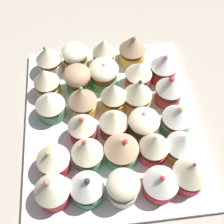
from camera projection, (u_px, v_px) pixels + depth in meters
The scene contains 30 objects.
ground_plane at pixel (112, 126), 64.02cm from camera, with size 180.00×180.00×3.00cm, color #B2A899.
baking_tray at pixel (112, 121), 62.27cm from camera, with size 42.19×35.97×1.20cm.
cupcake_0 at pixel (49, 59), 66.16cm from camera, with size 5.76×5.76×7.41cm.
cupcake_1 at pixel (46, 82), 62.60cm from camera, with size 5.53×5.53×7.40cm.
cupcake_2 at pixel (50, 105), 59.64cm from camera, with size 6.10×6.10×6.60cm.
cupcake_3 at pixel (53, 159), 52.90cm from camera, with size 6.09×6.09×7.21cm.
cupcake_4 at pixel (52, 190), 49.51cm from camera, with size 6.12×6.12×7.93cm.
cupcake_5 at pixel (75, 56), 67.25cm from camera, with size 6.05×6.05×6.32cm.
cupcake_6 at pixel (78, 79), 63.22cm from camera, with size 5.91×5.91×6.79cm.
cupcake_7 at pixel (83, 100), 60.00cm from camera, with size 5.94×5.94×7.40cm.
cupcake_8 at pixel (82, 127), 56.48cm from camera, with size 5.55×5.55×7.62cm.
cupcake_9 at pixel (87, 152), 53.43cm from camera, with size 5.99×5.99×7.73cm.
cupcake_10 at pixel (87, 187), 50.07cm from camera, with size 5.92×5.92×7.49cm.
cupcake_11 at pixel (106, 53), 67.01cm from camera, with size 5.33×5.33×7.72cm.
cupcake_12 at pixel (104, 74), 64.09cm from camera, with size 6.54×6.54×6.95cm.
cupcake_13 at pixel (114, 96), 60.32cm from camera, with size 5.42×5.42×7.64cm.
cupcake_14 at pixel (111, 123), 57.06cm from camera, with size 5.73×5.73×7.20cm.
cupcake_15 at pixel (121, 150), 54.03cm from camera, with size 6.49×6.49×7.28cm.
cupcake_16 at pixel (123, 187), 50.12cm from camera, with size 5.77×5.77×6.94cm.
cupcake_17 at pixel (132, 49), 67.73cm from camera, with size 6.20×6.20×7.87cm.
cupcake_18 at pixel (139, 75), 64.05cm from camera, with size 5.88×5.88×6.77cm.
cupcake_19 at pixel (138, 94), 60.30cm from camera, with size 5.95×5.95×8.34cm.
cupcake_20 at pixel (144, 125), 57.34cm from camera, with size 6.08×6.08×6.72cm.
cupcake_21 at pixel (154, 146), 54.13cm from camera, with size 5.65×5.65×7.48cm.
cupcake_22 at pixel (161, 183), 50.77cm from camera, with size 6.29×6.29×6.91cm.
cupcake_23 at pixel (164, 67), 64.76cm from camera, with size 5.82×5.82×7.88cm.
cupcake_24 at pixel (170, 89), 61.10cm from camera, with size 5.90×5.90×8.24cm.
cupcake_25 at pixel (177, 118), 57.51cm from camera, with size 5.95×5.95×7.81cm.
cupcake_26 at pixel (182, 145), 54.52cm from camera, with size 6.06×6.06×7.00cm.
cupcake_27 at pixel (191, 173), 51.21cm from camera, with size 6.35×6.35×7.73cm.
Camera 1 is at (32.23, -3.83, 53.78)cm, focal length 47.12 mm.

